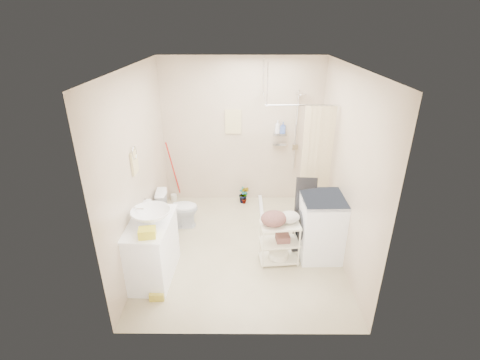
% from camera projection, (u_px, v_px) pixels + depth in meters
% --- Properties ---
extents(floor, '(3.20, 3.20, 0.00)m').
position_uv_depth(floor, '(242.00, 247.00, 5.24)').
color(floor, '#BEB48F').
rests_on(floor, ground).
extents(ceiling, '(2.80, 3.20, 0.04)m').
position_uv_depth(ceiling, '(242.00, 67.00, 4.15)').
color(ceiling, silver).
rests_on(ceiling, ground).
extents(wall_back, '(2.80, 0.04, 2.60)m').
position_uv_depth(wall_back, '(242.00, 133.00, 6.15)').
color(wall_back, beige).
rests_on(wall_back, ground).
extents(wall_front, '(2.80, 0.04, 2.60)m').
position_uv_depth(wall_front, '(242.00, 233.00, 3.24)').
color(wall_front, beige).
rests_on(wall_front, ground).
extents(wall_left, '(0.04, 3.20, 2.60)m').
position_uv_depth(wall_left, '(139.00, 167.00, 4.70)').
color(wall_left, beige).
rests_on(wall_left, ground).
extents(wall_right, '(0.04, 3.20, 2.60)m').
position_uv_depth(wall_right, '(345.00, 167.00, 4.69)').
color(wall_right, beige).
rests_on(wall_right, ground).
extents(vanity, '(0.57, 0.96, 0.83)m').
position_uv_depth(vanity, '(152.00, 249.00, 4.49)').
color(vanity, white).
rests_on(vanity, ground).
extents(sink, '(0.51, 0.51, 0.17)m').
position_uv_depth(sink, '(151.00, 216.00, 4.28)').
color(sink, white).
rests_on(sink, vanity).
extents(counter_basket, '(0.22, 0.18, 0.11)m').
position_uv_depth(counter_basket, '(147.00, 233.00, 4.00)').
color(counter_basket, gold).
rests_on(counter_basket, vanity).
extents(floor_basket, '(0.27, 0.21, 0.14)m').
position_uv_depth(floor_basket, '(157.00, 293.00, 4.25)').
color(floor_basket, gold).
rests_on(floor_basket, ground).
extents(toilet, '(0.67, 0.42, 0.65)m').
position_uv_depth(toilet, '(178.00, 208.00, 5.64)').
color(toilet, silver).
rests_on(toilet, ground).
extents(mop, '(0.12, 0.12, 1.18)m').
position_uv_depth(mop, '(172.00, 171.00, 6.36)').
color(mop, red).
rests_on(mop, ground).
extents(potted_plant_a, '(0.21, 0.19, 0.33)m').
position_uv_depth(potted_plant_a, '(244.00, 195.00, 6.41)').
color(potted_plant_a, brown).
rests_on(potted_plant_a, ground).
extents(potted_plant_b, '(0.20, 0.17, 0.34)m').
position_uv_depth(potted_plant_b, '(244.00, 194.00, 6.44)').
color(potted_plant_b, brown).
rests_on(potted_plant_b, ground).
extents(hanging_towel, '(0.28, 0.03, 0.42)m').
position_uv_depth(hanging_towel, '(233.00, 122.00, 6.04)').
color(hanging_towel, beige).
rests_on(hanging_towel, wall_back).
extents(towel_ring, '(0.04, 0.22, 0.34)m').
position_uv_depth(towel_ring, '(134.00, 161.00, 4.45)').
color(towel_ring, '#D6C481').
rests_on(towel_ring, wall_left).
extents(tp_holder, '(0.08, 0.12, 0.14)m').
position_uv_depth(tp_holder, '(147.00, 203.00, 4.99)').
color(tp_holder, white).
rests_on(tp_holder, wall_left).
extents(shower, '(1.10, 1.10, 2.10)m').
position_uv_depth(shower, '(293.00, 157.00, 5.75)').
color(shower, white).
rests_on(shower, ground).
extents(shampoo_bottle_a, '(0.10, 0.10, 0.22)m').
position_uv_depth(shampoo_bottle_a, '(277.00, 127.00, 6.00)').
color(shampoo_bottle_a, silver).
rests_on(shampoo_bottle_a, shower).
extents(shampoo_bottle_b, '(0.11, 0.11, 0.19)m').
position_uv_depth(shampoo_bottle_b, '(283.00, 128.00, 6.02)').
color(shampoo_bottle_b, '#3F5AA7').
rests_on(shampoo_bottle_b, shower).
extents(washing_machine, '(0.65, 0.67, 0.92)m').
position_uv_depth(washing_machine, '(322.00, 226.00, 4.91)').
color(washing_machine, white).
rests_on(washing_machine, ground).
extents(laundry_rack, '(0.56, 0.36, 0.73)m').
position_uv_depth(laundry_rack, '(279.00, 239.00, 4.78)').
color(laundry_rack, beige).
rests_on(laundry_rack, ground).
extents(ironing_board, '(0.33, 0.17, 1.12)m').
position_uv_depth(ironing_board, '(305.00, 215.00, 5.00)').
color(ironing_board, black).
rests_on(ironing_board, ground).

